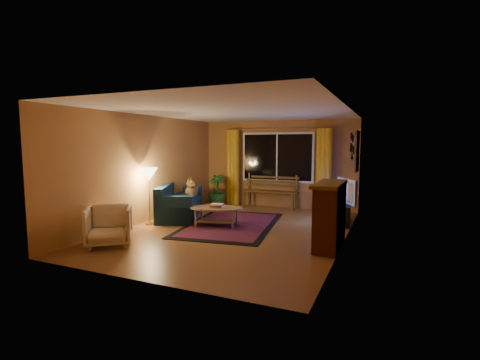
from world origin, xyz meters
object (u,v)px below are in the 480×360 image
at_px(sofa, 180,200).
at_px(floor_lamp, 149,197).
at_px(coffee_table, 216,217).
at_px(bench, 270,200).
at_px(tv_console, 342,213).
at_px(armchair, 109,224).

distance_m(sofa, floor_lamp, 1.05).
relative_size(floor_lamp, coffee_table, 1.06).
distance_m(bench, sofa, 2.63).
distance_m(floor_lamp, coffee_table, 1.60).
relative_size(bench, sofa, 0.79).
relative_size(bench, tv_console, 1.44).
height_order(coffee_table, tv_console, tv_console).
relative_size(coffee_table, tv_console, 1.07).
height_order(bench, floor_lamp, floor_lamp).
relative_size(sofa, coffee_table, 1.71).
bearing_deg(sofa, tv_console, -10.92).
xyz_separation_m(armchair, floor_lamp, (-0.36, 1.62, 0.24)).
bearing_deg(sofa, armchair, -109.52).
bearing_deg(floor_lamp, armchair, -77.44).
xyz_separation_m(sofa, coffee_table, (1.33, -0.59, -0.20)).
bearing_deg(bench, armchair, -106.53).
distance_m(armchair, coffee_table, 2.34).
distance_m(bench, floor_lamp, 3.57).
height_order(sofa, tv_console, sofa).
height_order(bench, armchair, armchair).
bearing_deg(tv_console, sofa, -171.88).
distance_m(floor_lamp, tv_console, 4.45).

